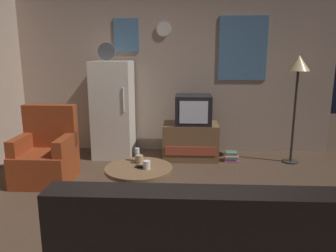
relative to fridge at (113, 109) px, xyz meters
name	(u,v)px	position (x,y,z in m)	size (l,w,h in m)	color
ground_plane	(162,219)	(0.91, -2.04, -0.75)	(12.00, 12.00, 0.00)	#4C3828
wall_with_art	(172,69)	(0.91, 0.41, 0.60)	(5.20, 0.12, 2.71)	tan
fridge	(113,109)	(0.00, 0.00, 0.00)	(0.60, 0.62, 1.77)	silver
tv_stand	(190,141)	(1.22, -0.10, -0.48)	(0.84, 0.53, 0.56)	brown
crt_tv	(193,109)	(1.25, -0.10, 0.02)	(0.54, 0.51, 0.44)	black
standing_lamp	(298,72)	(2.74, -0.21, 0.60)	(0.32, 0.32, 1.59)	#332D28
coffee_table	(139,187)	(0.64, -1.76, -0.54)	(0.72, 0.72, 0.44)	brown
wine_glass	(137,155)	(0.60, -1.56, -0.24)	(0.05, 0.05, 0.15)	silver
mug_ceramic_white	(147,165)	(0.73, -1.81, -0.27)	(0.08, 0.08, 0.09)	silver
mug_ceramic_tan	(140,159)	(0.63, -1.63, -0.27)	(0.08, 0.08, 0.09)	tan
remote_control	(143,167)	(0.68, -1.77, -0.31)	(0.15, 0.04, 0.02)	black
armchair	(46,155)	(-0.65, -1.09, -0.42)	(0.68, 0.68, 0.96)	maroon
book_stack	(231,157)	(1.84, -0.20, -0.69)	(0.22, 0.18, 0.14)	#A25185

